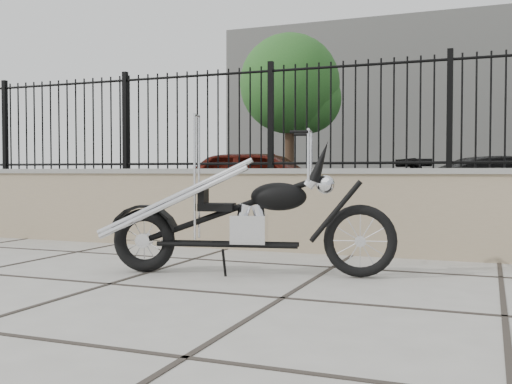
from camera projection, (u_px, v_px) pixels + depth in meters
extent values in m
plane|color=#99968E|center=(282.00, 298.00, 4.37)|extent=(90.00, 90.00, 0.00)
plane|color=black|center=(433.00, 206.00, 16.00)|extent=(30.00, 30.00, 0.00)
cube|color=gray|center=(355.00, 211.00, 6.68)|extent=(14.00, 0.36, 0.96)
cube|color=black|center=(355.00, 114.00, 6.64)|extent=(14.00, 0.08, 1.20)
cube|color=beige|center=(460.00, 108.00, 28.89)|extent=(22.00, 6.00, 8.00)
imported|color=#430F09|center=(264.00, 183.00, 12.06)|extent=(4.13, 1.80, 1.39)
cylinder|color=#0B1EA5|center=(267.00, 199.00, 9.58)|extent=(0.13, 0.13, 0.96)
cylinder|color=#382619|center=(289.00, 151.00, 21.19)|extent=(0.33, 0.33, 3.31)
sphere|color=#325F23|center=(290.00, 79.00, 21.10)|extent=(3.53, 3.53, 3.53)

